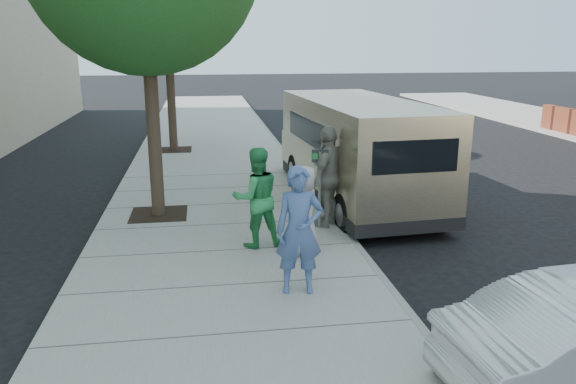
# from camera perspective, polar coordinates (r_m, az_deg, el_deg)

# --- Properties ---
(ground) EXTENTS (120.00, 120.00, 0.00)m
(ground) POSITION_cam_1_polar(r_m,az_deg,el_deg) (10.29, -0.90, -6.40)
(ground) COLOR black
(ground) RESTS_ON ground
(sidewalk) EXTENTS (5.00, 60.00, 0.15)m
(sidewalk) POSITION_cam_1_polar(r_m,az_deg,el_deg) (10.19, -6.52, -6.28)
(sidewalk) COLOR gray
(sidewalk) RESTS_ON ground
(curb_face) EXTENTS (0.12, 60.00, 0.16)m
(curb_face) POSITION_cam_1_polar(r_m,az_deg,el_deg) (10.54, 6.91, -5.55)
(curb_face) COLOR gray
(curb_face) RESTS_ON ground
(tree_far) EXTENTS (3.92, 3.80, 6.49)m
(tree_far) POSITION_cam_1_polar(r_m,az_deg,el_deg) (19.55, -12.12, 17.98)
(tree_far) COLOR black
(tree_far) RESTS_ON sidewalk
(parking_meter) EXTENTS (0.35, 0.21, 1.59)m
(parking_meter) POSITION_cam_1_polar(r_m,az_deg,el_deg) (10.98, 3.28, 2.08)
(parking_meter) COLOR gray
(parking_meter) RESTS_ON sidewalk
(van) EXTENTS (2.69, 6.78, 2.46)m
(van) POSITION_cam_1_polar(r_m,az_deg,el_deg) (13.42, 6.94, 4.36)
(van) COLOR beige
(van) RESTS_ON ground
(person_officer) EXTENTS (0.74, 0.52, 1.90)m
(person_officer) POSITION_cam_1_polar(r_m,az_deg,el_deg) (8.18, 1.14, -3.93)
(person_officer) COLOR #49659C
(person_officer) RESTS_ON sidewalk
(person_green_shirt) EXTENTS (0.99, 0.84, 1.82)m
(person_green_shirt) POSITION_cam_1_polar(r_m,az_deg,el_deg) (10.06, -3.21, -0.56)
(person_green_shirt) COLOR #329951
(person_green_shirt) RESTS_ON sidewalk
(person_gray_shirt) EXTENTS (0.88, 0.91, 1.58)m
(person_gray_shirt) POSITION_cam_1_polar(r_m,az_deg,el_deg) (9.71, 1.60, -1.88)
(person_gray_shirt) COLOR #ABACAE
(person_gray_shirt) RESTS_ON sidewalk
(person_striped_polo) EXTENTS (1.11, 1.25, 2.02)m
(person_striped_polo) POSITION_cam_1_polar(r_m,az_deg,el_deg) (11.21, 4.14, 1.58)
(person_striped_polo) COLOR gray
(person_striped_polo) RESTS_ON sidewalk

